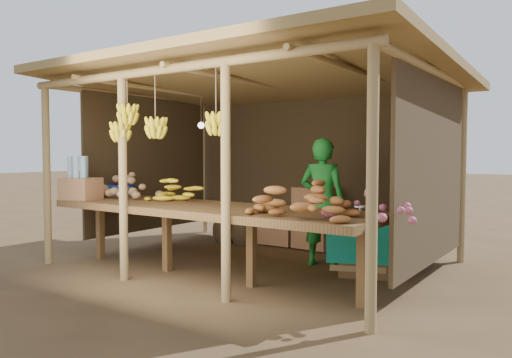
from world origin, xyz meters
The scene contains 13 objects.
ground centered at (0.00, 0.00, 0.00)m, with size 60.00×60.00×0.00m, color brown.
stall_structure centered at (-0.01, 0.05, 1.92)m, with size 4.70×3.50×2.43m.
counter centered at (0.00, -0.95, 0.74)m, with size 3.90×1.05×0.80m.
potato_heap centered at (-1.58, -0.84, 0.98)m, with size 1.05×0.63×0.37m, color #AA8158, non-canonical shape.
sweet_potato_heap centered at (1.31, -1.15, 0.98)m, with size 0.99×0.59×0.36m, color #A5612A, non-canonical shape.
onion_heap centered at (1.90, -1.01, 0.98)m, with size 0.79×0.47×0.36m, color #B35770, non-canonical shape.
banana_pile centered at (-0.63, -0.77, 0.97)m, with size 0.64×0.38×0.35m, color yellow, non-canonical shape.
tomato_basin centered at (-1.90, -0.53, 0.89)m, with size 0.41×0.41×0.22m.
bottle_box centered at (-1.75, -1.27, 1.00)m, with size 0.49×0.42×0.54m.
vendor centered at (0.75, 0.33, 0.78)m, with size 0.57×0.37×1.56m, color #1B7B28.
tarp_crate centered at (1.37, 0.22, 0.33)m, with size 0.83×0.77×0.80m.
carton_stack centered at (0.00, 1.20, 0.38)m, with size 1.14×0.44×0.87m.
burlap_sacks centered at (-1.03, 0.91, 0.23)m, with size 0.74×0.39×0.53m.
Camera 1 is at (3.51, -5.08, 1.37)m, focal length 35.00 mm.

